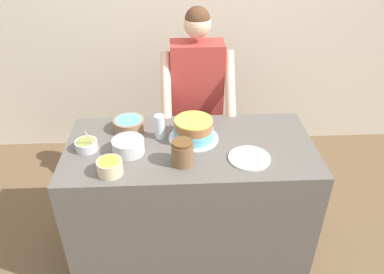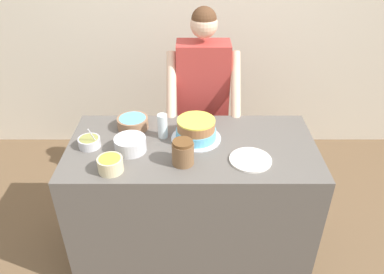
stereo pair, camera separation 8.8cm
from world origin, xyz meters
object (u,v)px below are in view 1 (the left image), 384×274
person_baker (197,93)px  frosting_bowl_orange (110,167)px  frosting_bowl_white (128,146)px  cake (194,130)px  ceramic_plate (249,158)px  frosting_bowl_blue (129,124)px  frosting_bowl_olive (86,145)px  drinking_glass (160,127)px  stoneware_jar (182,153)px

person_baker → frosting_bowl_orange: size_ratio=11.14×
frosting_bowl_orange → frosting_bowl_white: 0.22m
cake → frosting_bowl_orange: cake is taller
ceramic_plate → person_baker: bearing=108.1°
frosting_bowl_blue → frosting_bowl_orange: 0.46m
frosting_bowl_olive → frosting_bowl_white: frosting_bowl_olive is taller
person_baker → drinking_glass: person_baker is taller
person_baker → cake: size_ratio=4.99×
person_baker → frosting_bowl_white: size_ratio=8.24×
cake → frosting_bowl_white: size_ratio=1.65×
frosting_bowl_olive → frosting_bowl_white: size_ratio=0.82×
cake → frosting_bowl_blue: size_ratio=1.55×
frosting_bowl_white → frosting_bowl_orange: bearing=-112.5°
stoneware_jar → ceramic_plate: bearing=3.3°
cake → frosting_bowl_blue: cake is taller
person_baker → stoneware_jar: (-0.13, -0.81, 0.02)m
cake → frosting_bowl_white: 0.41m
frosting_bowl_white → drinking_glass: size_ratio=1.21×
drinking_glass → frosting_bowl_blue: bearing=152.6°
person_baker → cake: (-0.06, -0.55, 0.01)m
frosting_bowl_orange → stoneware_jar: bearing=10.2°
frosting_bowl_orange → drinking_glass: size_ratio=0.90×
person_baker → frosting_bowl_blue: (-0.47, -0.42, -0.01)m
frosting_bowl_blue → cake: bearing=-17.9°
frosting_bowl_olive → frosting_bowl_orange: frosting_bowl_olive is taller
cake → frosting_bowl_white: cake is taller
frosting_bowl_orange → stoneware_jar: (0.40, 0.07, 0.03)m
cake → frosting_bowl_olive: bearing=-172.5°
frosting_bowl_orange → drinking_glass: drinking_glass is taller
person_baker → stoneware_jar: size_ratio=10.53×
person_baker → frosting_bowl_blue: bearing=-138.2°
frosting_bowl_blue → frosting_bowl_olive: frosting_bowl_olive is taller
person_baker → ceramic_plate: (0.26, -0.79, -0.05)m
frosting_bowl_blue → ceramic_plate: 0.81m
ceramic_plate → stoneware_jar: size_ratio=1.65×
frosting_bowl_olive → drinking_glass: bearing=14.5°
frosting_bowl_blue → drinking_glass: size_ratio=1.29×
stoneware_jar → cake: bearing=73.3°
frosting_bowl_orange → drinking_glass: bearing=53.1°
cake → drinking_glass: size_ratio=2.00×
person_baker → stoneware_jar: person_baker is taller
frosting_bowl_orange → frosting_bowl_blue: bearing=82.3°
frosting_bowl_olive → stoneware_jar: bearing=-16.4°
cake → person_baker: bearing=84.3°
frosting_bowl_white → frosting_bowl_blue: bearing=94.5°
ceramic_plate → frosting_bowl_white: bearing=171.6°
cake → ceramic_plate: 0.39m
frosting_bowl_blue → frosting_bowl_olive: bearing=-137.0°
cake → stoneware_jar: (-0.08, -0.25, 0.01)m
frosting_bowl_olive → frosting_bowl_orange: 0.30m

